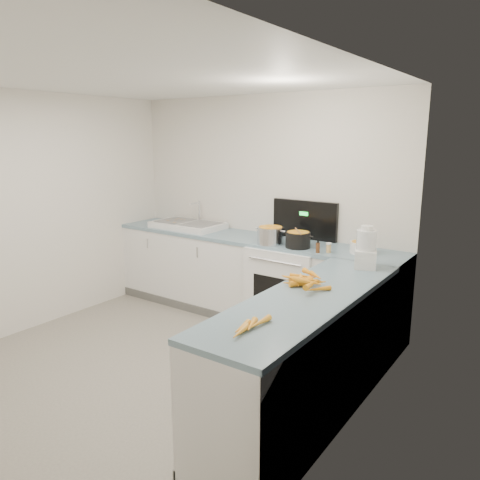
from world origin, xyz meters
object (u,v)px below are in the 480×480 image
Objects in this scene: extract_bottle at (318,248)px; spice_jar at (329,248)px; black_pot at (298,241)px; mixing_bowl at (362,247)px; food_processor at (366,250)px; stove at (290,286)px; steel_pot at (270,236)px; sink at (188,225)px.

extract_bottle reaches higher than spice_jar.
black_pot is at bearing 177.74° from spice_jar.
mixing_bowl is 2.43× the size of extract_bottle.
mixing_bowl is 0.52m from food_processor.
food_processor is at bearing -32.76° from spice_jar.
food_processor is (0.56, -0.24, 0.11)m from extract_bottle.
black_pot is at bearing -42.03° from stove.
spice_jar is (0.34, -0.01, -0.03)m from black_pot.
food_processor is (1.13, -0.30, 0.08)m from steel_pot.
spice_jar is at bearing 147.24° from food_processor.
spice_jar is at bearing -4.75° from sink.
stove is 13.82× the size of extract_bottle.
stove reaches higher than mixing_bowl.
steel_pot is 0.58m from extract_bottle.
steel_pot is at bearing -176.24° from black_pot.
sink is 3.43× the size of black_pot.
steel_pot is 1.09× the size of black_pot.
food_processor reaches higher than spice_jar.
sink is 1.94m from spice_jar.
sink is at bearing 179.38° from stove.
stove is 0.69m from extract_bottle.
black_pot reaches higher than spice_jar.
steel_pot is at bearing -169.48° from mixing_bowl.
black_pot is 0.88m from food_processor.
food_processor is (0.48, -0.31, 0.12)m from spice_jar.
mixing_bowl is at bearing 10.52° from steel_pot.
extract_bottle is at bearing -139.61° from spice_jar.
mixing_bowl is 3.00× the size of spice_jar.
extract_bottle is 1.23× the size of spice_jar.
black_pot is (0.15, -0.13, 0.54)m from stove.
spice_jar is (-0.28, -0.17, -0.02)m from mixing_bowl.
mixing_bowl is 0.43m from extract_bottle.
stove is 0.92m from mixing_bowl.
steel_pot is at bearing -7.45° from sink.
black_pot is at bearing -166.15° from mixing_bowl.
sink is 3.60× the size of mixing_bowl.
sink is at bearing 174.72° from black_pot.
stove is at bearing 154.88° from food_processor.
spice_jar is at bearing -16.58° from stove.
steel_pot reaches higher than black_pot.
black_pot is at bearing 162.42° from extract_bottle.
mixing_bowl is at bearing 113.18° from food_processor.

